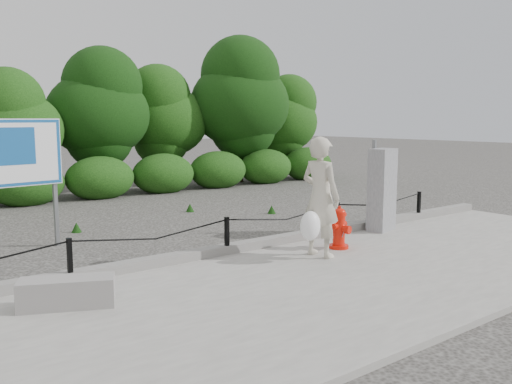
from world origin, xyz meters
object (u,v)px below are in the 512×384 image
at_px(fire_hydrant, 339,228).
at_px(advertising_sign, 20,159).
at_px(utility_cabinet, 382,190).
at_px(concrete_block, 67,293).
at_px(pedestrian, 320,199).

distance_m(fire_hydrant, advertising_sign, 5.41).
bearing_deg(advertising_sign, utility_cabinet, -32.09).
bearing_deg(fire_hydrant, concrete_block, 168.48).
height_order(pedestrian, concrete_block, pedestrian).
bearing_deg(advertising_sign, pedestrian, -51.80).
bearing_deg(concrete_block, fire_hydrant, 1.14).
bearing_deg(pedestrian, fire_hydrant, -81.14).
xyz_separation_m(fire_hydrant, pedestrian, (-0.65, -0.19, 0.57)).
bearing_deg(utility_cabinet, pedestrian, -177.67).
distance_m(fire_hydrant, utility_cabinet, 1.86).
bearing_deg(utility_cabinet, concrete_block, 170.89).
height_order(pedestrian, utility_cabinet, pedestrian).
relative_size(fire_hydrant, pedestrian, 0.38).
relative_size(fire_hydrant, advertising_sign, 0.32).
xyz_separation_m(fire_hydrant, advertising_sign, (-4.16, 3.27, 1.15)).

